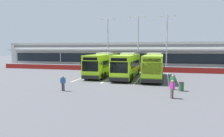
{
  "coord_description": "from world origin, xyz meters",
  "views": [
    {
      "loc": [
        5.56,
        -24.6,
        4.3
      ],
      "look_at": [
        -1.52,
        3.0,
        1.6
      ],
      "focal_mm": 32.17,
      "sensor_mm": 36.0,
      "label": 1
    }
  ],
  "objects": [
    {
      "name": "pedestrian_with_handbag",
      "position": [
        6.56,
        -2.38,
        0.86
      ],
      "size": [
        0.64,
        0.46,
        1.62
      ],
      "color": "#33333D",
      "rests_on": "ground"
    },
    {
      "name": "coach_bus_left_centre",
      "position": [
        0.17,
        5.78,
        1.79
      ],
      "size": [
        2.99,
        12.16,
        3.78
      ],
      "color": "#9ED11E",
      "rests_on": "ground"
    },
    {
      "name": "bay_stripe_west",
      "position": [
        -2.1,
        6.0,
        0.0
      ],
      "size": [
        0.14,
        13.0,
        0.01
      ],
      "primitive_type": "cube",
      "color": "silver",
      "rests_on": "ground"
    },
    {
      "name": "bay_stripe_far_west",
      "position": [
        -6.3,
        6.0,
        0.0
      ],
      "size": [
        0.14,
        13.0,
        0.01
      ],
      "primitive_type": "cube",
      "color": "silver",
      "rests_on": "ground"
    },
    {
      "name": "lamp_post_west",
      "position": [
        -6.08,
        17.26,
        6.29
      ],
      "size": [
        3.24,
        0.28,
        11.0
      ],
      "color": "#9E9EA3",
      "rests_on": "ground"
    },
    {
      "name": "pedestrian_in_dark_coat",
      "position": [
        6.37,
        -6.42,
        0.87
      ],
      "size": [
        0.44,
        0.45,
        1.62
      ],
      "color": "#4C4238",
      "rests_on": "ground"
    },
    {
      "name": "ground_plane",
      "position": [
        0.0,
        0.0,
        0.0
      ],
      "size": [
        200.0,
        200.0,
        0.0
      ],
      "primitive_type": "plane",
      "color": "#4C4C51"
    },
    {
      "name": "coach_bus_leftmost",
      "position": [
        -4.01,
        6.76,
        1.79
      ],
      "size": [
        2.99,
        12.16,
        3.78
      ],
      "color": "#9ED11E",
      "rests_on": "ground"
    },
    {
      "name": "red_barrier_wall",
      "position": [
        0.0,
        14.5,
        0.56
      ],
      "size": [
        60.0,
        0.4,
        1.1
      ],
      "color": "maroon",
      "rests_on": "ground"
    },
    {
      "name": "pedestrian_child",
      "position": [
        -4.49,
        -5.93,
        0.87
      ],
      "size": [
        0.52,
        0.35,
        1.62
      ],
      "color": "#33333D",
      "rests_on": "ground"
    },
    {
      "name": "bay_stripe_mid_west",
      "position": [
        2.1,
        6.0,
        0.0
      ],
      "size": [
        0.14,
        13.0,
        0.01
      ],
      "primitive_type": "cube",
      "color": "silver",
      "rests_on": "ground"
    },
    {
      "name": "terminal_building",
      "position": [
        -0.0,
        26.91,
        3.01
      ],
      "size": [
        70.0,
        13.0,
        6.0
      ],
      "color": "silver",
      "rests_on": "ground"
    },
    {
      "name": "litter_bin",
      "position": [
        7.43,
        -2.9,
        0.47
      ],
      "size": [
        0.54,
        0.54,
        0.93
      ],
      "color": "#2D5133",
      "rests_on": "ground"
    },
    {
      "name": "lamp_post_east",
      "position": [
        6.14,
        16.76,
        6.29
      ],
      "size": [
        3.24,
        0.28,
        11.0
      ],
      "color": "#9E9EA3",
      "rests_on": "ground"
    },
    {
      "name": "bay_stripe_centre",
      "position": [
        6.3,
        6.0,
        0.0
      ],
      "size": [
        0.14,
        13.0,
        0.01
      ],
      "primitive_type": "cube",
      "color": "silver",
      "rests_on": "ground"
    },
    {
      "name": "lamp_post_centre",
      "position": [
        0.55,
        16.22,
        6.29
      ],
      "size": [
        3.24,
        0.28,
        11.0
      ],
      "color": "#9E9EA3",
      "rests_on": "ground"
    },
    {
      "name": "coach_bus_centre",
      "position": [
        4.2,
        5.54,
        1.79
      ],
      "size": [
        2.99,
        12.16,
        3.78
      ],
      "color": "#9ED11E",
      "rests_on": "ground"
    }
  ]
}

